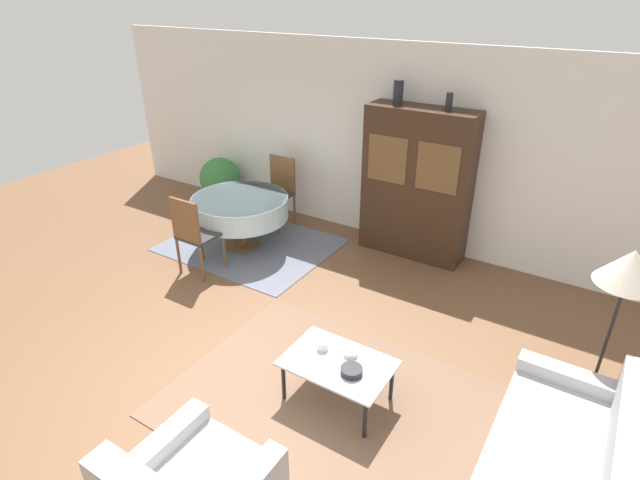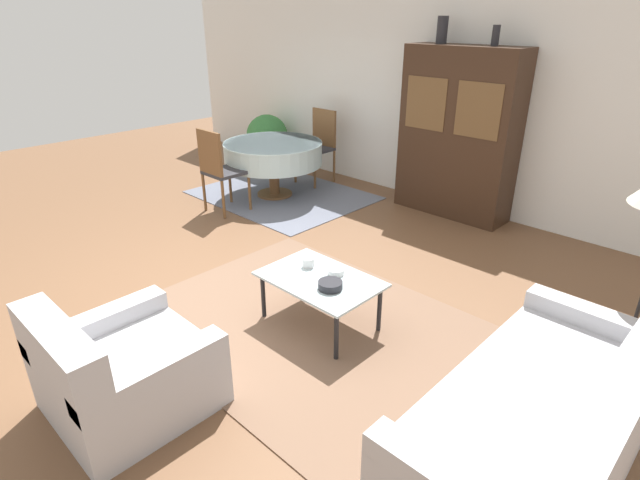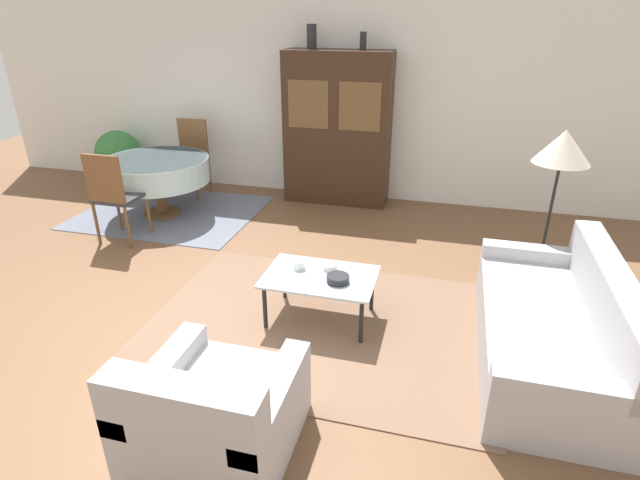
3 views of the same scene
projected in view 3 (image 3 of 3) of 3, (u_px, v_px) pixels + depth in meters
The scene contains 18 objects.
ground_plane at pixel (192, 328), 4.19m from camera, with size 14.00×14.00×0.00m, color brown.
wall_back at pixel (310, 97), 6.81m from camera, with size 10.00×0.06×2.70m.
area_rug at pixel (320, 324), 4.23m from camera, with size 2.87×2.09×0.01m.
dining_rug at pixel (171, 212), 6.58m from camera, with size 2.24×1.78×0.01m.
couch at pixel (555, 330), 3.68m from camera, with size 0.92×1.96×0.79m.
armchair at pixel (214, 416), 2.90m from camera, with size 0.88×0.91×0.77m.
coffee_table at pixel (320, 280), 4.15m from camera, with size 0.93×0.62×0.41m.
display_cabinet at pixel (337, 129), 6.61m from camera, with size 1.39×0.47×1.98m.
dining_table at pixel (157, 170), 6.28m from camera, with size 1.31×1.31×0.73m.
dining_chair_near at pixel (113, 192), 5.50m from camera, with size 0.44×0.44×1.04m.
dining_chair_far at pixel (191, 152), 7.05m from camera, with size 0.44×0.44×1.04m.
floor_lamp at pixel (563, 151), 4.46m from camera, with size 0.50×0.50×1.47m.
cup at pixel (299, 265), 4.23m from camera, with size 0.10×0.10×0.08m.
bowl at pixel (338, 279), 4.03m from camera, with size 0.19×0.19×0.06m.
bowl_small at pixel (329, 267), 4.24m from camera, with size 0.13×0.13×0.05m.
vase_tall at pixel (312, 37), 6.21m from camera, with size 0.12×0.12×0.29m.
vase_short at pixel (363, 41), 6.08m from camera, with size 0.08×0.08×0.21m.
potted_plant at pixel (119, 155), 7.48m from camera, with size 0.67×0.67×0.81m.
Camera 3 is at (1.95, -3.10, 2.42)m, focal length 28.00 mm.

